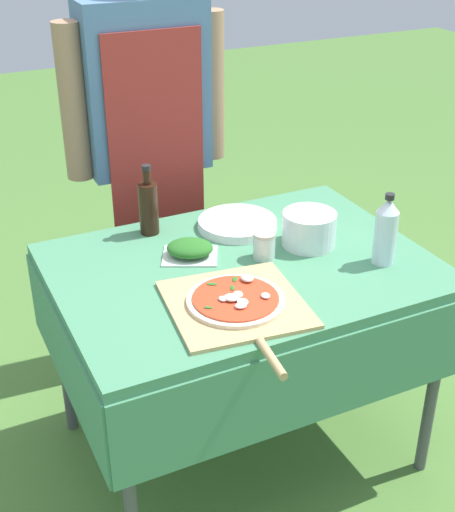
% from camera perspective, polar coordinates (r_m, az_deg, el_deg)
% --- Properties ---
extents(ground_plane, '(12.00, 12.00, 0.00)m').
position_cam_1_polar(ground_plane, '(2.72, 1.02, -14.94)').
color(ground_plane, '#517F38').
extents(prep_table, '(1.20, 0.88, 0.77)m').
position_cam_1_polar(prep_table, '(2.30, 1.16, -2.42)').
color(prep_table, '#478960').
rests_on(prep_table, ground).
extents(person_cook, '(0.64, 0.21, 1.70)m').
position_cam_1_polar(person_cook, '(2.76, -6.44, 10.01)').
color(person_cook, '#333D56').
rests_on(person_cook, ground).
extents(pizza_on_peel, '(0.42, 0.56, 0.05)m').
position_cam_1_polar(pizza_on_peel, '(2.03, 0.74, -3.82)').
color(pizza_on_peel, tan).
rests_on(pizza_on_peel, prep_table).
extents(oil_bottle, '(0.07, 0.07, 0.25)m').
position_cam_1_polar(oil_bottle, '(2.43, -6.33, 3.95)').
color(oil_bottle, black).
rests_on(oil_bottle, prep_table).
extents(water_bottle, '(0.07, 0.07, 0.24)m').
position_cam_1_polar(water_bottle, '(2.27, 12.55, 1.97)').
color(water_bottle, silver).
rests_on(water_bottle, prep_table).
extents(herb_container, '(0.22, 0.20, 0.06)m').
position_cam_1_polar(herb_container, '(2.29, -3.03, 0.55)').
color(herb_container, silver).
rests_on(herb_container, prep_table).
extents(mixing_tub, '(0.18, 0.18, 0.12)m').
position_cam_1_polar(mixing_tub, '(2.37, 6.53, 2.17)').
color(mixing_tub, silver).
rests_on(mixing_tub, prep_table).
extents(plate_stack, '(0.28, 0.28, 0.03)m').
position_cam_1_polar(plate_stack, '(2.49, 0.79, 2.62)').
color(plate_stack, white).
rests_on(plate_stack, prep_table).
extents(sauce_jar, '(0.07, 0.07, 0.09)m').
position_cam_1_polar(sauce_jar, '(2.28, 2.94, 0.73)').
color(sauce_jar, silver).
rests_on(sauce_jar, prep_table).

